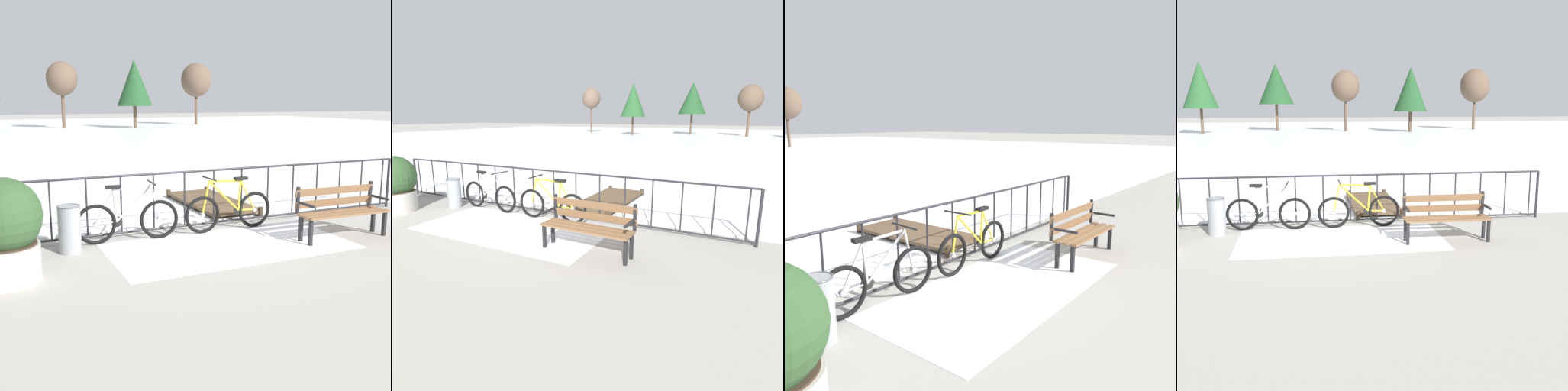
# 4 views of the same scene
# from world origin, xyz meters

# --- Properties ---
(ground_plane) EXTENTS (160.00, 160.00, 0.00)m
(ground_plane) POSITION_xyz_m (0.00, 0.00, 0.00)
(ground_plane) COLOR #9E9991
(frozen_pond) EXTENTS (80.00, 56.00, 0.03)m
(frozen_pond) POSITION_xyz_m (0.00, 28.40, 0.01)
(frozen_pond) COLOR white
(frozen_pond) RESTS_ON ground
(snow_patch) EXTENTS (3.87, 1.90, 0.01)m
(snow_patch) POSITION_xyz_m (-0.01, -1.20, 0.00)
(snow_patch) COLOR white
(snow_patch) RESTS_ON ground
(railing_fence) EXTENTS (9.06, 0.06, 1.07)m
(railing_fence) POSITION_xyz_m (0.00, 0.00, 0.56)
(railing_fence) COLOR #232328
(railing_fence) RESTS_ON ground
(bicycle_near_railing) EXTENTS (1.71, 0.52, 0.97)m
(bicycle_near_railing) POSITION_xyz_m (0.44, -0.33, 0.37)
(bicycle_near_railing) COLOR black
(bicycle_near_railing) RESTS_ON ground
(bicycle_second) EXTENTS (1.71, 0.52, 0.97)m
(bicycle_second) POSITION_xyz_m (-1.41, -0.28, 0.37)
(bicycle_second) COLOR black
(bicycle_second) RESTS_ON ground
(park_bench) EXTENTS (1.61, 0.51, 0.89)m
(park_bench) POSITION_xyz_m (1.94, -1.49, 0.51)
(park_bench) COLOR brown
(park_bench) RESTS_ON ground
(planter_with_shrub) EXTENTS (0.99, 0.99, 1.34)m
(planter_with_shrub) POSITION_xyz_m (-3.34, -1.37, 0.68)
(planter_with_shrub) COLOR #ADA8A0
(planter_with_shrub) RESTS_ON ground
(trash_bin) EXTENTS (0.35, 0.35, 0.73)m
(trash_bin) POSITION_xyz_m (-2.39, -0.50, 0.37)
(trash_bin) COLOR gray
(trash_bin) RESTS_ON ground
(wooden_dock) EXTENTS (1.10, 2.62, 0.20)m
(wooden_dock) POSITION_xyz_m (0.99, 1.56, 0.12)
(wooden_dock) COLOR brown
(wooden_dock) RESTS_ON ground
(tree_west_mid) EXTENTS (2.86, 2.86, 5.81)m
(tree_west_mid) POSITION_xyz_m (15.83, 35.38, 4.21)
(tree_west_mid) COLOR brown
(tree_west_mid) RESTS_ON ground
(tree_centre) EXTENTS (2.97, 2.97, 5.71)m
(tree_centre) POSITION_xyz_m (8.79, 32.37, 3.77)
(tree_centre) COLOR brown
(tree_centre) RESTS_ON ground
(tree_far_east) EXTENTS (2.54, 2.54, 5.49)m
(tree_far_east) POSITION_xyz_m (3.15, 34.26, 4.06)
(tree_far_east) COLOR brown
(tree_far_east) RESTS_ON ground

